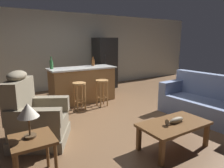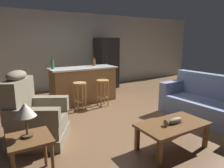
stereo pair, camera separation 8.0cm
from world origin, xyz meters
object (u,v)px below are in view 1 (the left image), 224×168
at_px(fish_figurine, 175,121).
at_px(bar_stool_right, 102,88).
at_px(refrigerator, 105,63).
at_px(bar_stool_left, 79,91).
at_px(end_table, 33,146).
at_px(recliner_near_lamp, 35,118).
at_px(table_lamp, 28,112).
at_px(couch, 207,103).
at_px(bottle_tall_green, 93,62).
at_px(kitchen_island, 83,84).
at_px(coffee_table, 174,126).
at_px(bottle_short_amber, 51,64).

height_order(fish_figurine, bar_stool_right, bar_stool_right).
bearing_deg(refrigerator, bar_stool_left, -133.78).
height_order(end_table, refrigerator, refrigerator).
distance_m(recliner_near_lamp, end_table, 1.03).
bearing_deg(table_lamp, end_table, -66.84).
bearing_deg(bar_stool_right, fish_figurine, -91.88).
bearing_deg(end_table, fish_figurine, -10.04).
distance_m(fish_figurine, couch, 1.67).
bearing_deg(bottle_tall_green, couch, -63.69).
distance_m(refrigerator, bottle_tall_green, 1.43).
distance_m(table_lamp, bar_stool_left, 2.55).
bearing_deg(refrigerator, table_lamp, -129.63).
relative_size(end_table, kitchen_island, 0.31).
distance_m(coffee_table, bar_stool_left, 2.49).
bearing_deg(kitchen_island, bottle_tall_green, 22.28).
distance_m(fish_figurine, kitchen_island, 3.08).
bearing_deg(bar_stool_left, couch, -42.33).
distance_m(end_table, table_lamp, 0.41).
relative_size(refrigerator, bottle_tall_green, 6.82).
height_order(coffee_table, fish_figurine, fish_figurine).
bearing_deg(recliner_near_lamp, kitchen_island, 75.86).
height_order(bar_stool_right, bottle_short_amber, bottle_short_amber).
xyz_separation_m(couch, table_lamp, (-3.60, -0.11, 0.53)).
bearing_deg(recliner_near_lamp, bar_stool_left, 70.05).
height_order(bar_stool_left, refrigerator, refrigerator).
relative_size(recliner_near_lamp, kitchen_island, 0.67).
bearing_deg(bar_stool_left, bottle_short_amber, 119.37).
bearing_deg(coffee_table, bar_stool_left, 102.60).
xyz_separation_m(bar_stool_left, bar_stool_right, (0.62, 0.00, 0.00)).
xyz_separation_m(bottle_tall_green, bottle_short_amber, (-1.20, -0.05, 0.02)).
bearing_deg(bar_stool_left, recliner_near_lamp, -138.74).
relative_size(bar_stool_left, bottle_tall_green, 2.64).
bearing_deg(bottle_tall_green, kitchen_island, -157.72).
relative_size(kitchen_island, bar_stool_right, 2.65).
relative_size(recliner_near_lamp, end_table, 2.14).
height_order(fish_figurine, bottle_tall_green, bottle_tall_green).
bearing_deg(couch, fish_figurine, 13.75).
bearing_deg(coffee_table, couch, 16.84).
xyz_separation_m(fish_figurine, end_table, (-1.99, 0.35, -0.00)).
height_order(end_table, bottle_tall_green, bottle_tall_green).
bearing_deg(bar_stool_left, bottle_tall_green, 45.89).
xyz_separation_m(kitchen_island, bottle_tall_green, (0.42, 0.17, 0.57)).
relative_size(recliner_near_lamp, bar_stool_right, 1.76).
relative_size(bar_stool_right, bottle_tall_green, 2.64).
bearing_deg(bar_stool_right, couch, -52.09).
xyz_separation_m(coffee_table, bottle_short_amber, (-0.97, 3.18, 0.71)).
height_order(coffee_table, bar_stool_left, bar_stool_left).
relative_size(coffee_table, kitchen_island, 0.61).
distance_m(fish_figurine, bottle_short_amber, 3.39).
relative_size(fish_figurine, bar_stool_left, 0.50).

